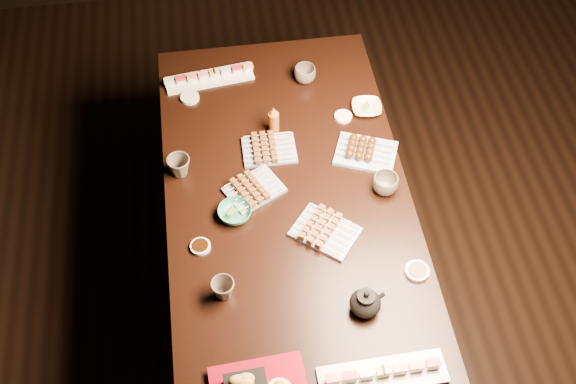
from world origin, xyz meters
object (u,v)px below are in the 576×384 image
at_px(edamame_bowl_cream, 367,108).
at_px(teacup_far_right, 305,74).
at_px(edamame_bowl_green, 235,213).
at_px(sushi_platter_near, 383,373).
at_px(condiment_bottle, 274,120).
at_px(yakitori_plate_center, 254,187).
at_px(yakitori_plate_right, 325,229).
at_px(sushi_platter_far, 209,76).
at_px(teacup_far_left, 179,166).
at_px(teapot, 366,301).
at_px(teacup_mid_right, 385,184).
at_px(yakitori_plate_left, 269,147).
at_px(dining_table, 290,261).
at_px(teacup_near_left, 223,289).

height_order(edamame_bowl_cream, teacup_far_right, teacup_far_right).
relative_size(edamame_bowl_green, edamame_bowl_cream, 1.02).
bearing_deg(sushi_platter_near, condiment_bottle, 99.36).
distance_m(yakitori_plate_center, yakitori_plate_right, 0.32).
relative_size(sushi_platter_far, edamame_bowl_cream, 3.08).
relative_size(yakitori_plate_center, teacup_far_right, 2.21).
bearing_deg(teacup_far_left, teapot, -49.38).
xyz_separation_m(sushi_platter_far, teacup_far_left, (-0.15, -0.49, 0.02)).
bearing_deg(sushi_platter_far, yakitori_plate_right, 104.97).
bearing_deg(yakitori_plate_right, teacup_mid_right, 71.60).
height_order(sushi_platter_near, yakitori_plate_right, yakitori_plate_right).
xyz_separation_m(edamame_bowl_green, teapot, (0.38, -0.44, 0.03)).
height_order(yakitori_plate_left, edamame_bowl_green, yakitori_plate_left).
bearing_deg(condiment_bottle, yakitori_plate_center, -111.21).
relative_size(sushi_platter_near, yakitori_plate_right, 1.83).
height_order(dining_table, yakitori_plate_center, yakitori_plate_center).
bearing_deg(edamame_bowl_green, sushi_platter_near, -59.81).
relative_size(edamame_bowl_green, teacup_far_left, 1.40).
relative_size(teacup_far_left, teapot, 0.71).
bearing_deg(teapot, sushi_platter_far, 96.20).
bearing_deg(teapot, sushi_platter_near, -102.02).
xyz_separation_m(yakitori_plate_center, edamame_bowl_cream, (0.50, 0.34, -0.01)).
distance_m(edamame_bowl_cream, teacup_mid_right, 0.41).
relative_size(dining_table, sushi_platter_far, 4.89).
bearing_deg(teacup_mid_right, sushi_platter_far, 131.16).
bearing_deg(teacup_mid_right, yakitori_plate_left, 147.77).
distance_m(teacup_mid_right, condiment_bottle, 0.51).
bearing_deg(teacup_mid_right, teacup_near_left, -150.55).
distance_m(dining_table, yakitori_plate_center, 0.43).
height_order(yakitori_plate_left, teacup_mid_right, teacup_mid_right).
bearing_deg(edamame_bowl_green, teacup_far_left, 129.24).
bearing_deg(edamame_bowl_cream, sushi_platter_far, 156.21).
bearing_deg(dining_table, teacup_far_right, 77.22).
height_order(dining_table, teacup_near_left, teacup_near_left).
bearing_deg(teacup_mid_right, condiment_bottle, 135.97).
relative_size(teapot, condiment_bottle, 0.95).
height_order(dining_table, edamame_bowl_green, edamame_bowl_green).
xyz_separation_m(teacup_far_right, teapot, (0.03, -1.09, 0.02)).
distance_m(yakitori_plate_left, teacup_far_left, 0.35).
bearing_deg(yakitori_plate_left, yakitori_plate_right, -69.79).
bearing_deg(condiment_bottle, sushi_platter_near, -79.44).
bearing_deg(condiment_bottle, yakitori_plate_left, -107.24).
distance_m(sushi_platter_far, yakitori_plate_center, 0.63).
relative_size(sushi_platter_far, teacup_far_left, 4.21).
bearing_deg(teacup_far_left, teacup_far_right, 38.31).
bearing_deg(yakitori_plate_left, sushi_platter_far, 115.15).
bearing_deg(teacup_far_right, sushi_platter_far, 170.96).
distance_m(sushi_platter_near, edamame_bowl_cream, 1.14).
relative_size(yakitori_plate_left, teacup_mid_right, 2.12).
distance_m(yakitori_plate_left, condiment_bottle, 0.11).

